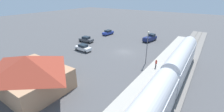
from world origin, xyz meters
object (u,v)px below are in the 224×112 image
(pedestrian_on_platform, at_px, (156,63))
(sedan_charcoal, at_px, (86,39))
(sedan_blue, at_px, (108,32))
(sedan_white, at_px, (83,48))
(pickup_navy, at_px, (150,38))
(light_pole_near_platform, at_px, (147,43))
(station_building, at_px, (29,72))

(pedestrian_on_platform, distance_m, sedan_charcoal, 24.42)
(sedan_charcoal, distance_m, sedan_blue, 10.96)
(pedestrian_on_platform, relative_size, sedan_white, 0.37)
(pedestrian_on_platform, xyz_separation_m, sedan_white, (19.08, 0.49, -0.40))
(sedan_charcoal, bearing_deg, pedestrian_on_platform, 166.54)
(pedestrian_on_platform, height_order, pickup_navy, pickup_navy)
(sedan_blue, bearing_deg, sedan_white, 103.76)
(pedestrian_on_platform, bearing_deg, sedan_charcoal, -13.46)
(pickup_navy, bearing_deg, light_pole_near_platform, 107.76)
(sedan_white, distance_m, light_pole_near_platform, 16.94)
(pedestrian_on_platform, height_order, sedan_blue, pedestrian_on_platform)
(light_pole_near_platform, bearing_deg, station_building, 58.98)
(pickup_navy, bearing_deg, sedan_white, 58.10)
(sedan_charcoal, xyz_separation_m, sedan_blue, (-0.47, -10.95, 0.00))
(sedan_charcoal, xyz_separation_m, sedan_white, (-4.67, 6.17, 0.00))
(station_building, bearing_deg, sedan_blue, -74.44)
(light_pole_near_platform, bearing_deg, sedan_blue, -36.53)
(sedan_white, xyz_separation_m, pickup_navy, (-11.25, -18.07, 0.15))
(pedestrian_on_platform, distance_m, sedan_blue, 28.60)
(sedan_blue, height_order, sedan_white, same)
(station_building, relative_size, light_pole_near_platform, 1.70)
(station_building, relative_size, pedestrian_on_platform, 6.94)
(sedan_charcoal, bearing_deg, pickup_navy, -143.21)
(sedan_charcoal, bearing_deg, sedan_blue, -92.48)
(sedan_charcoal, height_order, light_pole_near_platform, light_pole_near_platform)
(station_building, height_order, sedan_charcoal, station_building)
(pedestrian_on_platform, bearing_deg, pickup_navy, -66.00)
(sedan_charcoal, height_order, pickup_navy, pickup_navy)
(pedestrian_on_platform, relative_size, light_pole_near_platform, 0.24)
(pedestrian_on_platform, height_order, light_pole_near_platform, light_pole_near_platform)
(pedestrian_on_platform, bearing_deg, sedan_white, 1.47)
(sedan_charcoal, relative_size, light_pole_near_platform, 0.66)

